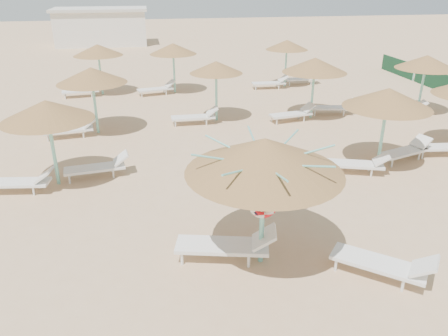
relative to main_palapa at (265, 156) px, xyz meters
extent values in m
plane|color=tan|center=(-0.05, 0.30, -2.61)|extent=(120.00, 120.00, 0.00)
cylinder|color=#78D1C1|center=(0.00, 0.00, -1.35)|extent=(0.11, 0.11, 2.51)
cone|color=olive|center=(0.00, 0.00, 0.01)|extent=(3.35, 3.35, 0.75)
cylinder|color=#78D1C1|center=(0.00, 0.00, -0.25)|extent=(0.20, 0.20, 0.12)
cylinder|color=#78D1C1|center=(0.77, 0.00, -0.03)|extent=(1.51, 0.04, 0.38)
cylinder|color=#78D1C1|center=(0.54, 0.55, -0.03)|extent=(1.10, 1.10, 0.38)
cylinder|color=#78D1C1|center=(0.00, 0.77, -0.03)|extent=(0.04, 1.51, 0.38)
cylinder|color=#78D1C1|center=(-0.54, 0.55, -0.03)|extent=(1.10, 1.10, 0.38)
cylinder|color=#78D1C1|center=(-0.77, 0.00, -0.03)|extent=(1.51, 0.04, 0.38)
cylinder|color=#78D1C1|center=(-0.54, -0.54, -0.03)|extent=(1.10, 1.10, 0.38)
cylinder|color=#78D1C1|center=(0.00, -0.77, -0.03)|extent=(0.04, 1.51, 0.38)
cylinder|color=#78D1C1|center=(0.54, -0.54, -0.03)|extent=(1.10, 1.10, 0.38)
torus|color=red|center=(0.00, -0.10, -1.09)|extent=(0.64, 0.15, 0.64)
cylinder|color=white|center=(-1.79, 0.17, -2.45)|extent=(0.07, 0.07, 0.31)
cylinder|color=white|center=(-1.66, 0.71, -2.45)|extent=(0.07, 0.07, 0.31)
cylinder|color=white|center=(-0.32, -0.18, -2.45)|extent=(0.07, 0.07, 0.31)
cylinder|color=white|center=(-0.19, 0.36, -2.45)|extent=(0.07, 0.07, 0.31)
cube|color=white|center=(-0.85, 0.23, -2.25)|extent=(2.22, 1.16, 0.09)
cube|color=white|center=(0.07, 0.01, -1.99)|extent=(0.68, 0.78, 0.41)
cylinder|color=white|center=(1.55, -0.65, -2.46)|extent=(0.06, 0.06, 0.29)
cylinder|color=white|center=(1.88, -0.25, -2.46)|extent=(0.06, 0.06, 0.29)
cylinder|color=white|center=(2.63, -1.54, -2.46)|extent=(0.06, 0.06, 0.29)
cylinder|color=white|center=(2.96, -1.14, -2.46)|extent=(0.06, 0.06, 0.29)
cube|color=white|center=(2.35, -0.98, -2.28)|extent=(1.93, 1.76, 0.08)
cube|color=white|center=(3.04, -1.54, -2.03)|extent=(0.79, 0.80, 0.38)
cylinder|color=#78D1C1|center=(-5.24, 5.05, -1.46)|extent=(0.11, 0.11, 2.30)
cone|color=olive|center=(-5.24, 5.05, -0.22)|extent=(2.70, 2.70, 0.61)
cylinder|color=#78D1C1|center=(-5.24, 5.05, -0.46)|extent=(0.20, 0.20, 0.12)
cylinder|color=white|center=(-5.83, 4.32, -2.47)|extent=(0.06, 0.06, 0.28)
cylinder|color=white|center=(-5.76, 4.82, -2.47)|extent=(0.06, 0.06, 0.28)
cube|color=white|center=(-6.34, 4.65, -2.29)|extent=(1.97, 0.87, 0.08)
cube|color=white|center=(-5.50, 4.53, -2.05)|extent=(0.56, 0.66, 0.36)
cylinder|color=white|center=(-4.90, 4.99, -2.47)|extent=(0.06, 0.06, 0.28)
cylinder|color=white|center=(-4.97, 5.49, -2.47)|extent=(0.06, 0.06, 0.28)
cylinder|color=white|center=(-3.56, 5.17, -2.47)|extent=(0.06, 0.06, 0.28)
cylinder|color=white|center=(-3.63, 5.67, -2.47)|extent=(0.06, 0.06, 0.28)
cube|color=white|center=(-4.14, 5.35, -2.29)|extent=(1.97, 0.87, 0.08)
cube|color=white|center=(-3.30, 5.46, -2.05)|extent=(0.56, 0.66, 0.36)
cylinder|color=#78D1C1|center=(-4.42, 9.82, -1.46)|extent=(0.11, 0.11, 2.30)
cone|color=olive|center=(-4.42, 9.82, -0.22)|extent=(2.76, 2.76, 0.62)
cylinder|color=#78D1C1|center=(-4.42, 9.82, -0.46)|extent=(0.20, 0.20, 0.12)
cylinder|color=white|center=(-6.28, 9.06, -2.47)|extent=(0.06, 0.06, 0.28)
cylinder|color=white|center=(-6.35, 9.56, -2.47)|extent=(0.06, 0.06, 0.28)
cylinder|color=white|center=(-4.95, 9.25, -2.47)|extent=(0.06, 0.06, 0.28)
cylinder|color=white|center=(-5.01, 9.74, -2.47)|extent=(0.06, 0.06, 0.28)
cube|color=white|center=(-5.52, 9.42, -2.29)|extent=(1.97, 0.87, 0.08)
cube|color=white|center=(-4.68, 9.54, -2.05)|extent=(0.56, 0.66, 0.36)
cylinder|color=#78D1C1|center=(-4.72, 16.33, -1.46)|extent=(0.11, 0.11, 2.30)
cone|color=olive|center=(-4.72, 16.33, -0.22)|extent=(2.59, 2.59, 0.58)
cylinder|color=#78D1C1|center=(-4.72, 16.33, -0.46)|extent=(0.20, 0.20, 0.12)
cylinder|color=white|center=(-6.59, 15.59, -2.47)|extent=(0.06, 0.06, 0.28)
cylinder|color=white|center=(-6.64, 16.09, -2.47)|extent=(0.06, 0.06, 0.28)
cylinder|color=white|center=(-5.25, 15.75, -2.47)|extent=(0.06, 0.06, 0.28)
cylinder|color=white|center=(-5.30, 16.24, -2.47)|extent=(0.06, 0.06, 0.28)
cube|color=white|center=(-5.82, 15.93, -2.29)|extent=(1.96, 0.83, 0.08)
cube|color=white|center=(-4.98, 16.03, -2.05)|extent=(0.55, 0.65, 0.36)
cylinder|color=#78D1C1|center=(0.70, 10.64, -1.46)|extent=(0.11, 0.11, 2.30)
cone|color=olive|center=(0.70, 10.64, -0.23)|extent=(2.30, 2.30, 0.52)
cylinder|color=#78D1C1|center=(0.70, 10.64, -0.46)|extent=(0.20, 0.20, 0.12)
cylinder|color=white|center=(-1.20, 9.99, -2.47)|extent=(0.06, 0.06, 0.28)
cylinder|color=white|center=(-1.21, 10.49, -2.47)|extent=(0.06, 0.06, 0.28)
cylinder|color=white|center=(0.15, 10.00, -2.47)|extent=(0.06, 0.06, 0.28)
cylinder|color=white|center=(0.14, 10.50, -2.47)|extent=(0.06, 0.06, 0.28)
cube|color=white|center=(-0.40, 10.24, -2.29)|extent=(1.91, 0.64, 0.08)
cube|color=white|center=(0.45, 10.25, -2.05)|extent=(0.49, 0.60, 0.36)
cylinder|color=#78D1C1|center=(-0.78, 16.07, -1.46)|extent=(0.11, 0.11, 2.30)
cone|color=olive|center=(-0.78, 16.07, -0.22)|extent=(2.53, 2.53, 0.57)
cylinder|color=#78D1C1|center=(-0.78, 16.07, -0.46)|extent=(0.20, 0.20, 0.12)
cylinder|color=white|center=(-2.60, 15.26, -2.47)|extent=(0.06, 0.06, 0.28)
cylinder|color=white|center=(-2.71, 15.75, -2.47)|extent=(0.06, 0.06, 0.28)
cylinder|color=white|center=(-1.28, 15.55, -2.47)|extent=(0.06, 0.06, 0.28)
cylinder|color=white|center=(-1.39, 16.04, -2.47)|extent=(0.06, 0.06, 0.28)
cube|color=white|center=(-1.88, 15.67, -2.29)|extent=(1.99, 1.01, 0.08)
cube|color=white|center=(-1.05, 15.86, -2.05)|extent=(0.60, 0.69, 0.36)
cylinder|color=#78D1C1|center=(5.33, 4.58, -1.46)|extent=(0.11, 0.11, 2.30)
cone|color=olive|center=(5.33, 4.58, -0.21)|extent=(2.85, 2.85, 0.64)
cylinder|color=#78D1C1|center=(5.33, 4.58, -0.46)|extent=(0.20, 0.20, 0.12)
cylinder|color=white|center=(3.40, 4.19, -2.47)|extent=(0.06, 0.06, 0.28)
cylinder|color=white|center=(3.55, 4.67, -2.47)|extent=(0.06, 0.06, 0.28)
cylinder|color=white|center=(4.68, 3.77, -2.47)|extent=(0.06, 0.06, 0.28)
cylinder|color=white|center=(4.83, 4.24, -2.47)|extent=(0.06, 0.06, 0.28)
cube|color=white|center=(4.23, 4.18, -2.29)|extent=(2.00, 1.19, 0.08)
cube|color=white|center=(5.04, 3.91, -2.05)|extent=(0.65, 0.72, 0.36)
cylinder|color=white|center=(5.75, 4.39, -2.47)|extent=(0.06, 0.06, 0.28)
cylinder|color=white|center=(5.60, 4.87, -2.47)|extent=(0.06, 0.06, 0.28)
cylinder|color=white|center=(7.03, 4.82, -2.47)|extent=(0.06, 0.06, 0.28)
cylinder|color=white|center=(6.88, 5.29, -2.47)|extent=(0.06, 0.06, 0.28)
cube|color=white|center=(6.43, 4.88, -2.29)|extent=(2.00, 1.19, 0.08)
cube|color=white|center=(7.24, 5.15, -2.05)|extent=(0.65, 0.72, 0.36)
cylinder|color=#78D1C1|center=(5.03, 10.29, -1.46)|extent=(0.11, 0.11, 2.30)
cone|color=olive|center=(5.03, 10.29, -0.21)|extent=(2.85, 2.85, 0.64)
cylinder|color=#78D1C1|center=(5.03, 10.29, -0.46)|extent=(0.20, 0.20, 0.12)
cylinder|color=white|center=(3.18, 9.51, -2.47)|extent=(0.06, 0.06, 0.28)
cylinder|color=white|center=(3.10, 10.00, -2.47)|extent=(0.06, 0.06, 0.28)
cylinder|color=white|center=(4.51, 9.73, -2.47)|extent=(0.06, 0.06, 0.28)
cylinder|color=white|center=(4.43, 10.23, -2.47)|extent=(0.06, 0.06, 0.28)
cube|color=white|center=(3.93, 9.89, -2.29)|extent=(1.98, 0.93, 0.08)
cube|color=white|center=(4.77, 10.03, -2.05)|extent=(0.58, 0.67, 0.36)
cylinder|color=white|center=(5.30, 10.47, -2.47)|extent=(0.06, 0.06, 0.28)
cylinder|color=white|center=(5.38, 10.97, -2.47)|extent=(0.06, 0.06, 0.28)
cylinder|color=white|center=(6.63, 10.25, -2.47)|extent=(0.06, 0.06, 0.28)
cylinder|color=white|center=(6.71, 10.74, -2.47)|extent=(0.06, 0.06, 0.28)
cube|color=white|center=(6.13, 10.59, -2.29)|extent=(1.98, 0.93, 0.08)
cube|color=white|center=(6.97, 10.45, -2.05)|extent=(0.58, 0.67, 0.36)
cylinder|color=#78D1C1|center=(5.69, 16.38, -1.46)|extent=(0.11, 0.11, 2.30)
cone|color=olive|center=(5.69, 16.38, -0.23)|extent=(2.40, 2.40, 0.54)
cylinder|color=#78D1C1|center=(5.69, 16.38, -0.46)|extent=(0.20, 0.20, 0.12)
cylinder|color=white|center=(3.78, 15.75, -2.47)|extent=(0.06, 0.06, 0.28)
cylinder|color=white|center=(3.80, 16.25, -2.47)|extent=(0.06, 0.06, 0.28)
cylinder|color=white|center=(5.13, 15.72, -2.47)|extent=(0.06, 0.06, 0.28)
cylinder|color=white|center=(5.15, 16.22, -2.47)|extent=(0.06, 0.06, 0.28)
cube|color=white|center=(4.59, 15.98, -2.29)|extent=(1.92, 0.67, 0.08)
cube|color=white|center=(5.44, 15.96, -2.05)|extent=(0.50, 0.61, 0.36)
cylinder|color=white|center=(6.00, 16.41, -2.47)|extent=(0.06, 0.06, 0.28)
cylinder|color=white|center=(5.98, 16.91, -2.47)|extent=(0.06, 0.06, 0.28)
cylinder|color=white|center=(7.35, 16.45, -2.47)|extent=(0.06, 0.06, 0.28)
cylinder|color=white|center=(7.33, 16.95, -2.47)|extent=(0.06, 0.06, 0.28)
cube|color=white|center=(6.79, 16.68, -2.29)|extent=(1.92, 0.67, 0.08)
cube|color=white|center=(7.64, 16.71, -2.05)|extent=(0.50, 0.61, 0.36)
cylinder|color=white|center=(7.23, 4.92, -2.47)|extent=(0.06, 0.06, 0.28)
cylinder|color=white|center=(7.29, 5.41, -2.47)|extent=(0.06, 0.06, 0.28)
cube|color=white|center=(8.06, 5.07, -2.29)|extent=(1.96, 0.85, 0.08)
cylinder|color=#78D1C1|center=(10.31, 10.11, -1.46)|extent=(0.11, 0.11, 2.30)
cone|color=olive|center=(10.31, 10.11, -0.22)|extent=(2.71, 2.71, 0.61)
cylinder|color=#78D1C1|center=(10.31, 10.11, -0.46)|extent=(0.20, 0.20, 0.12)
cylinder|color=white|center=(8.37, 9.61, -2.47)|extent=(0.06, 0.06, 0.28)
cylinder|color=white|center=(8.46, 10.10, -2.47)|extent=(0.06, 0.06, 0.28)
cylinder|color=white|center=(9.70, 9.37, -2.47)|extent=(0.06, 0.06, 0.28)
cylinder|color=white|center=(9.79, 9.86, -2.47)|extent=(0.06, 0.06, 0.28)
cube|color=white|center=(9.21, 9.71, -2.29)|extent=(1.98, 0.95, 0.08)
cube|color=white|center=(10.04, 9.56, -2.05)|extent=(0.58, 0.68, 0.36)
cube|color=silver|center=(-6.05, 35.30, -1.11)|extent=(8.00, 4.00, 3.00)
cube|color=beige|center=(-6.05, 35.30, 0.51)|extent=(8.40, 4.40, 0.25)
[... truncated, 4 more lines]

